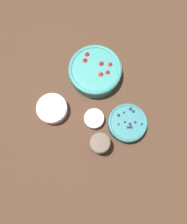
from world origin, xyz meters
name	(u,v)px	position (x,y,z in m)	size (l,w,h in m)	color
ground_plane	(93,99)	(0.00, 0.00, 0.00)	(4.00, 4.00, 0.00)	#4C3323
bowl_strawberries	(95,71)	(-0.11, -0.08, 0.04)	(0.26, 0.26, 0.09)	teal
bowl_blueberries	(127,123)	(0.00, 0.21, 0.04)	(0.18, 0.18, 0.07)	teal
bowl_bananas	(52,109)	(0.17, -0.12, 0.03)	(0.15, 0.15, 0.06)	white
bowl_cream	(94,119)	(0.08, 0.07, 0.03)	(0.10, 0.10, 0.05)	silver
jar_chocolate	(100,143)	(0.16, 0.17, 0.05)	(0.09, 0.09, 0.10)	brown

